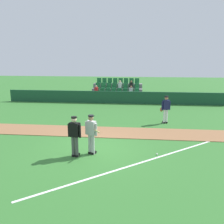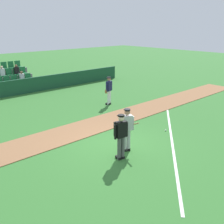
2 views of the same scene
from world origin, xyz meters
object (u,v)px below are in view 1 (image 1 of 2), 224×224
batter_grey_jersey (91,133)px  umpire_home_plate (75,134)px  baseball (157,154)px  runner_navy_jersey (166,109)px

batter_grey_jersey → umpire_home_plate: (-0.65, -0.32, 0.03)m
baseball → umpire_home_plate: bearing=-171.7°
umpire_home_plate → runner_navy_jersey: size_ratio=1.00×
batter_grey_jersey → runner_navy_jersey: bearing=54.6°
batter_grey_jersey → baseball: batter_grey_jersey is taller
batter_grey_jersey → umpire_home_plate: same height
batter_grey_jersey → baseball: bearing=3.8°
baseball → batter_grey_jersey: bearing=-176.2°
umpire_home_plate → baseball: 3.65m
batter_grey_jersey → umpire_home_plate: bearing=-154.0°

